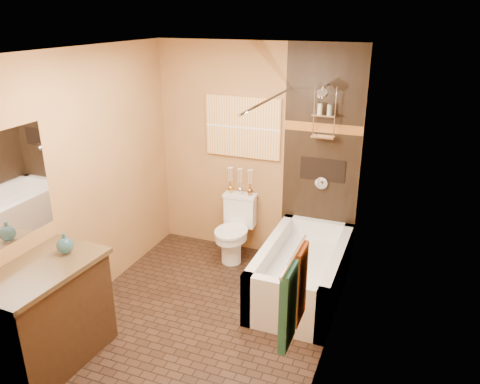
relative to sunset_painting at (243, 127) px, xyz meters
The scene contains 22 objects.
floor 2.14m from the sunset_painting, 84.50° to the right, with size 3.00×3.00×0.00m, color black.
wall_left 1.84m from the sunset_painting, 125.65° to the right, with size 0.02×3.00×2.50m, color #AD7B43.
wall_right 2.02m from the sunset_painting, 47.70° to the right, with size 0.02×3.00×2.50m, color #AD7B43.
wall_back 0.33m from the sunset_painting, ahead, with size 2.40×0.02×2.50m, color #AD7B43.
wall_front 2.99m from the sunset_painting, 87.27° to the right, with size 2.40×0.02×2.50m, color #AD7B43.
ceiling 1.76m from the sunset_painting, 84.50° to the right, with size 3.00×3.00×0.00m, color silver.
alcove_tile_back 0.96m from the sunset_painting, ahead, with size 0.85×0.01×2.50m, color black.
alcove_tile_right 1.54m from the sunset_painting, 28.59° to the right, with size 0.01×1.50×2.50m, color black.
mosaic_band_back 0.92m from the sunset_painting, ahead, with size 0.85×0.01×0.10m, color #904B1A.
mosaic_band_right 1.51m from the sunset_painting, 28.78° to the right, with size 0.01×1.50×0.10m, color #904B1A.
alcove_niche 1.02m from the sunset_painting, ahead, with size 0.50×0.01×0.25m, color black.
shower_fixtures 0.95m from the sunset_painting, ahead, with size 0.24×0.33×1.16m.
curtain_rod 1.02m from the sunset_painting, 53.22° to the right, with size 0.03×0.03×1.55m, color silver.
towel_bar 2.84m from the sunset_painting, 62.90° to the right, with size 0.02×0.02×0.55m, color silver.
towel_teal 2.98m from the sunset_painting, 63.88° to the right, with size 0.05×0.22×0.52m, color #1B5A56.
towel_rust 2.75m from the sunset_painting, 61.47° to the right, with size 0.05×0.22×0.52m, color brown.
sunset_painting is the anchor object (origin of this frame).
bathtub 1.78m from the sunset_painting, 37.58° to the right, with size 0.80×1.50×0.55m.
toilet 1.19m from the sunset_painting, 90.00° to the right, with size 0.39×0.58×0.76m.
vanity 2.82m from the sunset_painting, 107.54° to the right, with size 0.69×1.06×0.90m.
teal_bottle 2.39m from the sunset_painting, 108.38° to the right, with size 0.14×0.14×0.22m, color #225666, non-canonical shape.
bud_vases 0.63m from the sunset_painting, 90.00° to the right, with size 0.31×0.07×0.31m.
Camera 1 is at (1.74, -3.42, 2.79)m, focal length 35.00 mm.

